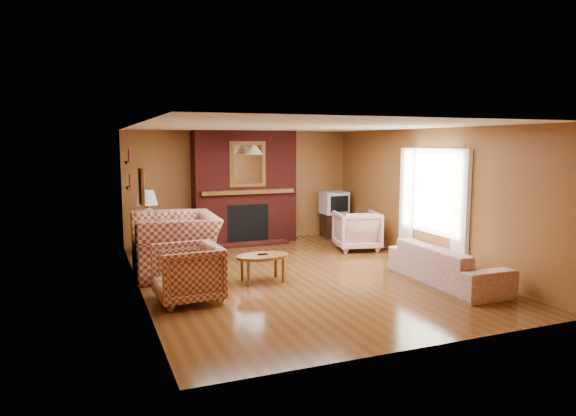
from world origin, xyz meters
name	(u,v)px	position (x,y,z in m)	size (l,w,h in m)	color
floor	(299,275)	(0.00, 0.00, 0.00)	(6.50, 6.50, 0.00)	#492A0F
ceiling	(299,126)	(0.00, 0.00, 2.40)	(6.50, 6.50, 0.00)	silver
wall_back	(241,186)	(0.00, 3.25, 1.20)	(6.50, 6.50, 0.00)	brown
wall_front	(422,236)	(0.00, -3.25, 1.20)	(6.50, 6.50, 0.00)	brown
wall_left	(138,209)	(-2.50, 0.00, 1.20)	(6.50, 6.50, 0.00)	brown
wall_right	(428,196)	(2.50, 0.00, 1.20)	(6.50, 6.50, 0.00)	brown
fireplace	(245,188)	(0.00, 2.98, 1.18)	(2.20, 0.82, 2.40)	#4A1310
window_right	(432,201)	(2.45, -0.20, 1.13)	(0.10, 1.85, 2.00)	beige
bookshelf	(129,170)	(-2.44, 1.90, 1.67)	(0.09, 0.55, 0.71)	brown
botanical_print	(141,187)	(-2.47, -0.30, 1.55)	(0.05, 0.40, 0.50)	brown
pendant_light	(254,150)	(0.00, 2.30, 2.00)	(0.36, 0.36, 0.48)	black
plaid_loveseat	(175,244)	(-1.85, 0.84, 0.49)	(1.51, 1.32, 0.98)	maroon
plaid_armchair	(188,273)	(-1.95, -0.76, 0.39)	(0.84, 0.87, 0.79)	maroon
floral_sofa	(447,265)	(1.90, -1.33, 0.30)	(2.05, 0.80, 0.60)	beige
floral_armchair	(357,230)	(1.87, 1.41, 0.39)	(0.83, 0.86, 0.78)	beige
coffee_table	(263,258)	(-0.68, -0.18, 0.37)	(0.84, 0.52, 0.45)	brown
side_table	(148,240)	(-2.10, 2.45, 0.30)	(0.44, 0.44, 0.59)	brown
table_lamp	(147,205)	(-2.10, 2.45, 0.96)	(0.40, 0.40, 0.66)	white
tv_stand	(334,225)	(2.05, 2.80, 0.27)	(0.50, 0.45, 0.55)	black
crt_tv	(334,203)	(2.05, 2.79, 0.80)	(0.56, 0.56, 0.50)	#ABADB2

